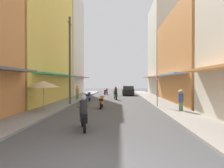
# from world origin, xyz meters

# --- Properties ---
(ground_plane) EXTENTS (83.78, 83.78, 0.00)m
(ground_plane) POSITION_xyz_m (0.00, 15.04, 0.00)
(ground_plane) COLOR #4C4C4F
(sidewalk_left) EXTENTS (2.15, 46.08, 0.12)m
(sidewalk_left) POSITION_xyz_m (-4.66, 15.04, 0.06)
(sidewalk_left) COLOR gray
(sidewalk_left) RESTS_ON ground
(sidewalk_right) EXTENTS (2.15, 46.08, 0.12)m
(sidewalk_right) POSITION_xyz_m (4.66, 15.04, 0.06)
(sidewalk_right) COLOR #9E9991
(sidewalk_right) RESTS_ON ground
(building_left_mid) EXTENTS (7.05, 13.77, 15.37)m
(building_left_mid) POSITION_xyz_m (-8.73, 16.00, 7.68)
(building_left_mid) COLOR #EFD159
(building_left_mid) RESTS_ON ground
(building_left_far) EXTENTS (7.05, 8.37, 15.85)m
(building_left_far) POSITION_xyz_m (-8.73, 27.61, 7.92)
(building_left_far) COLOR silver
(building_left_far) RESTS_ON ground
(building_right_mid) EXTENTS (7.05, 13.34, 9.08)m
(building_right_mid) POSITION_xyz_m (8.73, 16.45, 4.54)
(building_right_mid) COLOR #D88C4C
(building_right_mid) RESTS_ON ground
(building_right_far) EXTENTS (7.05, 8.64, 14.16)m
(building_right_far) POSITION_xyz_m (8.73, 28.02, 7.08)
(building_right_far) COLOR silver
(building_right_far) RESTS_ON ground
(motorbike_black) EXTENTS (0.66, 1.77, 1.58)m
(motorbike_black) POSITION_xyz_m (-0.96, 4.16, 0.70)
(motorbike_black) COLOR black
(motorbike_black) RESTS_ON ground
(motorbike_green) EXTENTS (0.60, 1.80, 1.58)m
(motorbike_green) POSITION_xyz_m (0.19, 19.38, 0.70)
(motorbike_green) COLOR black
(motorbike_green) RESTS_ON ground
(motorbike_red) EXTENTS (0.64, 1.78, 0.96)m
(motorbike_red) POSITION_xyz_m (-1.53, 28.44, 0.50)
(motorbike_red) COLOR black
(motorbike_red) RESTS_ON ground
(motorbike_blue) EXTENTS (0.55, 1.80, 0.96)m
(motorbike_blue) POSITION_xyz_m (-2.74, 17.11, 0.50)
(motorbike_blue) COLOR black
(motorbike_blue) RESTS_ON ground
(motorbike_orange) EXTENTS (0.55, 1.81, 0.96)m
(motorbike_orange) POSITION_xyz_m (-0.78, 11.43, 0.50)
(motorbike_orange) COLOR black
(motorbike_orange) RESTS_ON ground
(parked_car) EXTENTS (1.96, 4.18, 1.45)m
(parked_car) POSITION_xyz_m (2.04, 27.25, 0.74)
(parked_car) COLOR black
(parked_car) RESTS_ON ground
(pedestrian_midway) EXTENTS (0.44, 0.44, 1.73)m
(pedestrian_midway) POSITION_xyz_m (-4.16, 18.34, 0.97)
(pedestrian_midway) COLOR #598C59
(pedestrian_midway) RESTS_ON ground
(pedestrian_crossing) EXTENTS (0.44, 0.44, 1.63)m
(pedestrian_crossing) POSITION_xyz_m (4.94, 9.58, 0.92)
(pedestrian_crossing) COLOR #598C59
(pedestrian_crossing) RESTS_ON ground
(vendor_umbrella) EXTENTS (2.23, 2.23, 2.20)m
(vendor_umbrella) POSITION_xyz_m (-4.71, 9.39, 1.97)
(vendor_umbrella) COLOR #99999E
(vendor_umbrella) RESTS_ON ground
(utility_pole) EXTENTS (0.20, 1.20, 7.98)m
(utility_pole) POSITION_xyz_m (-3.84, 13.53, 4.07)
(utility_pole) COLOR #4C4C4F
(utility_pole) RESTS_ON ground
(street_sign_no_entry) EXTENTS (0.07, 0.60, 2.65)m
(street_sign_no_entry) POSITION_xyz_m (3.74, 11.97, 1.72)
(street_sign_no_entry) COLOR gray
(street_sign_no_entry) RESTS_ON ground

